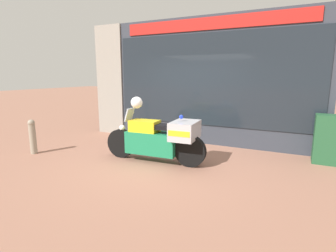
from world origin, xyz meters
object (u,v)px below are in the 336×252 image
at_px(utility_cabinet, 333,140).
at_px(white_helmet, 137,103).
at_px(paramedic_motorcycle, 160,138).
at_px(street_bollard, 33,136).

bearing_deg(utility_cabinet, white_helmet, -158.06).
relative_size(utility_cabinet, white_helmet, 4.14).
xyz_separation_m(paramedic_motorcycle, white_helmet, (-0.58, -0.04, 0.76)).
bearing_deg(paramedic_motorcycle, utility_cabinet, -158.85).
xyz_separation_m(paramedic_motorcycle, street_bollard, (-3.15, -0.80, -0.12)).
distance_m(paramedic_motorcycle, white_helmet, 0.95).
height_order(paramedic_motorcycle, white_helmet, white_helmet).
bearing_deg(utility_cabinet, street_bollard, -160.10).
distance_m(paramedic_motorcycle, utility_cabinet, 3.77).
relative_size(white_helmet, street_bollard, 0.30).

